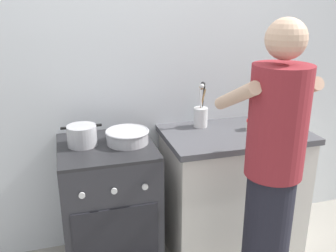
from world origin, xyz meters
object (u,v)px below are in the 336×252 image
Objects in this scene: spice_bottle at (249,125)px; oil_bottle at (269,114)px; pot at (82,136)px; mixing_bowl at (127,136)px; person at (271,180)px; utensil_crock at (201,115)px; stove_range at (110,208)px.

oil_bottle is (0.16, 0.02, 0.06)m from spice_bottle.
mixing_bowl is at bearing -7.49° from pot.
utensil_crock is at bearing 96.67° from person.
person reaches higher than pot.
spice_bottle is 0.17m from oil_bottle.
stove_range is 3.78× the size of oil_bottle.
person reaches higher than stove_range.
mixing_bowl is (0.14, 0.00, 0.50)m from stove_range.
person is (-0.36, -0.67, -0.14)m from oil_bottle.
stove_range is at bearing -178.32° from mixing_bowl.
mixing_bowl is 0.59m from utensil_crock.
mixing_bowl is (0.28, -0.04, -0.02)m from pot.
oil_bottle is (1.02, 0.02, 0.05)m from mixing_bowl.
utensil_crock reaches higher than stove_range.
person is (0.94, -0.68, -0.11)m from pot.
spice_bottle is 0.34× the size of oil_bottle.
stove_range is 0.54m from pot.
pot is 1.14m from spice_bottle.
stove_range is 11.26× the size of spice_bottle.
oil_bottle is at bearing 61.45° from person.
pot is 0.77× the size of utensil_crock.
stove_range is at bearing -179.74° from spice_bottle.
utensil_crock is at bearing 13.98° from stove_range.
stove_range is at bearing -166.02° from utensil_crock.
mixing_bowl reaches higher than spice_bottle.
mixing_bowl is at bearing -178.94° from oil_bottle.
mixing_bowl reaches higher than stove_range.
spice_bottle is at bearing -29.73° from utensil_crock.
pot is 0.28m from mixing_bowl.
utensil_crock is (0.70, 0.17, 0.54)m from stove_range.
person reaches higher than oil_bottle.
pot is at bearing 179.21° from oil_bottle.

